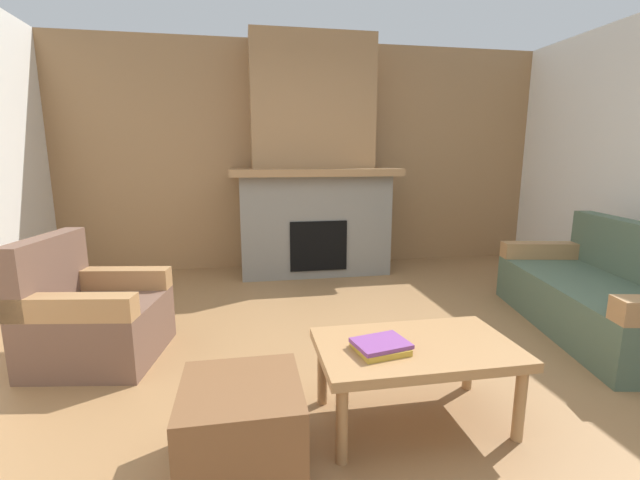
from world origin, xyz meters
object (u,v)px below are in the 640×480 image
(armchair, at_px, (92,317))
(coffee_table, at_px, (416,354))
(ottoman, at_px, (242,427))
(fireplace, at_px, (313,174))
(couch, at_px, (605,297))

(armchair, relative_size, coffee_table, 0.87)
(armchair, height_order, ottoman, armchair)
(armchair, xyz_separation_m, ottoman, (1.00, -1.25, -0.09))
(fireplace, relative_size, couch, 1.40)
(couch, distance_m, ottoman, 2.98)
(armchair, height_order, coffee_table, armchair)
(armchair, distance_m, ottoman, 1.60)
(coffee_table, height_order, ottoman, coffee_table)
(fireplace, bearing_deg, coffee_table, -89.37)
(couch, bearing_deg, coffee_table, -156.48)
(fireplace, bearing_deg, couch, -48.73)
(armchair, relative_size, ottoman, 1.67)
(couch, xyz_separation_m, ottoman, (-2.80, -1.03, -0.09))
(fireplace, xyz_separation_m, couch, (1.95, -2.23, -0.88))
(fireplace, height_order, couch, fireplace)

